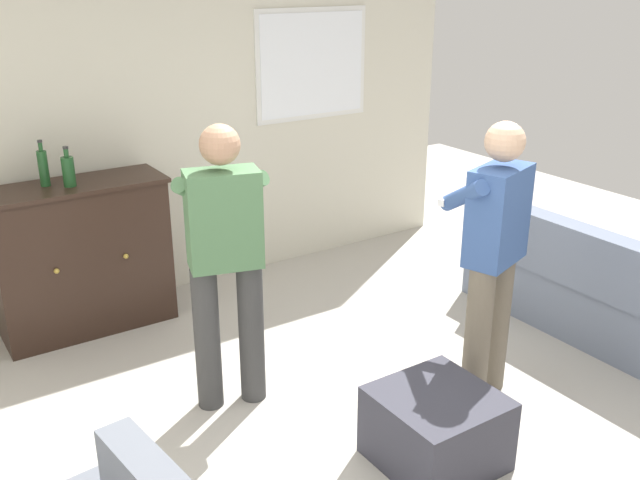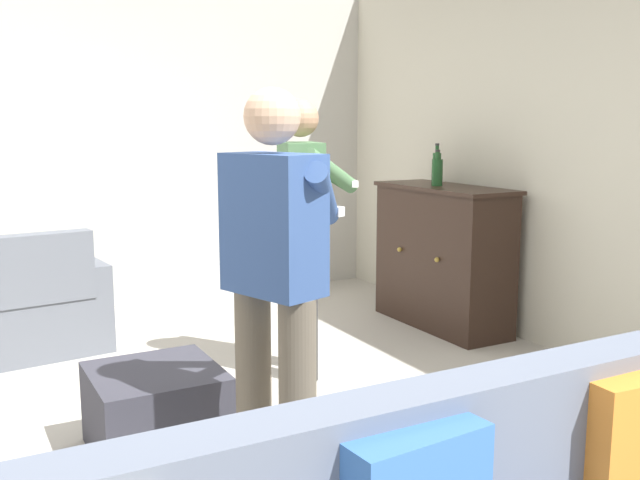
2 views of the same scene
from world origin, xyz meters
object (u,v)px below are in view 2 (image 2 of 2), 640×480
at_px(sideboard_cabinet, 443,256).
at_px(bottle_liquor_amber, 437,167).
at_px(ottoman, 156,411).
at_px(person_standing_right, 276,278).
at_px(person_standing_left, 303,224).
at_px(bottle_wine_green, 437,172).
at_px(armchair, 36,312).

bearing_deg(sideboard_cabinet, bottle_liquor_amber, 163.44).
bearing_deg(ottoman, person_standing_right, 25.97).
bearing_deg(bottle_liquor_amber, ottoman, -64.55).
bearing_deg(person_standing_left, person_standing_right, -31.11).
height_order(bottle_wine_green, ottoman, bottle_wine_green).
bearing_deg(person_standing_right, person_standing_left, 148.89).
height_order(armchair, bottle_liquor_amber, bottle_liquor_amber).
bearing_deg(ottoman, person_standing_left, 119.65).
xyz_separation_m(bottle_wine_green, person_standing_right, (1.75, -2.14, -0.25)).
xyz_separation_m(bottle_wine_green, person_standing_left, (0.46, -1.36, -0.25)).
bearing_deg(sideboard_cabinet, armchair, -105.20).
height_order(bottle_wine_green, bottle_liquor_amber, bottle_liquor_amber).
height_order(bottle_liquor_amber, person_standing_right, person_standing_right).
bearing_deg(sideboard_cabinet, person_standing_right, -51.87).
height_order(armchair, person_standing_left, person_standing_left).
relative_size(sideboard_cabinet, bottle_wine_green, 4.48).
relative_size(armchair, bottle_liquor_amber, 3.04).
bearing_deg(person_standing_left, sideboard_cabinet, 106.83).
bearing_deg(bottle_wine_green, armchair, -104.85).
relative_size(armchair, sideboard_cabinet, 0.78).
height_order(armchair, sideboard_cabinet, sideboard_cabinet).
distance_m(armchair, bottle_wine_green, 3.00).
relative_size(bottle_wine_green, person_standing_right, 0.16).
relative_size(ottoman, person_standing_left, 0.35).
distance_m(bottle_liquor_amber, person_standing_left, 1.60).
bearing_deg(bottle_wine_green, bottle_liquor_amber, 143.87).
xyz_separation_m(armchair, ottoman, (1.82, 0.31, -0.09)).
relative_size(bottle_wine_green, person_standing_left, 0.16).
bearing_deg(bottle_wine_green, person_standing_right, -50.74).
xyz_separation_m(bottle_wine_green, ottoman, (1.09, -2.47, -0.98)).
height_order(bottle_liquor_amber, ottoman, bottle_liquor_amber).
height_order(ottoman, person_standing_right, person_standing_right).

